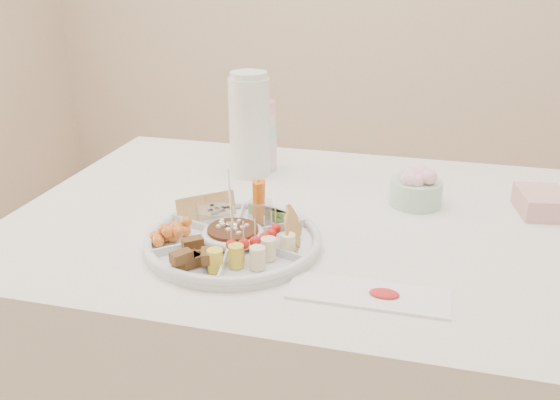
# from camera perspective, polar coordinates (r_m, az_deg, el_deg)

# --- Properties ---
(dining_table) EXTENTS (1.52, 1.02, 0.76)m
(dining_table) POSITION_cam_1_polar(r_m,az_deg,el_deg) (1.64, 4.01, -13.75)
(dining_table) COLOR white
(dining_table) RESTS_ON floor
(party_tray) EXTENTS (0.49, 0.49, 0.04)m
(party_tray) POSITION_cam_1_polar(r_m,az_deg,el_deg) (1.30, -4.53, -3.64)
(party_tray) COLOR silver
(party_tray) RESTS_ON dining_table
(bean_dip) EXTENTS (0.14, 0.14, 0.04)m
(bean_dip) POSITION_cam_1_polar(r_m,az_deg,el_deg) (1.29, -4.55, -3.34)
(bean_dip) COLOR black
(bean_dip) RESTS_ON party_tray
(tortillas) EXTENTS (0.12, 0.12, 0.05)m
(tortillas) POSITION_cam_1_polar(r_m,az_deg,el_deg) (1.28, 1.22, -3.00)
(tortillas) COLOR #B67E2B
(tortillas) RESTS_ON party_tray
(carrot_cucumber) EXTENTS (0.15, 0.15, 0.10)m
(carrot_cucumber) POSITION_cam_1_polar(r_m,az_deg,el_deg) (1.37, -1.19, -0.11)
(carrot_cucumber) COLOR orange
(carrot_cucumber) RESTS_ON party_tray
(pita_raisins) EXTENTS (0.15, 0.15, 0.06)m
(pita_raisins) POSITION_cam_1_polar(r_m,az_deg,el_deg) (1.40, -6.48, -0.69)
(pita_raisins) COLOR #E3BA6C
(pita_raisins) RESTS_ON party_tray
(cherries) EXTENTS (0.14, 0.14, 0.04)m
(cherries) POSITION_cam_1_polar(r_m,az_deg,el_deg) (1.32, -10.15, -2.86)
(cherries) COLOR #FFA239
(cherries) RESTS_ON party_tray
(granola_chunks) EXTENTS (0.14, 0.14, 0.05)m
(granola_chunks) POSITION_cam_1_polar(r_m,az_deg,el_deg) (1.21, -8.45, -5.31)
(granola_chunks) COLOR brown
(granola_chunks) RESTS_ON party_tray
(banana_tomato) EXTENTS (0.13, 0.13, 0.08)m
(banana_tomato) POSITION_cam_1_polar(r_m,az_deg,el_deg) (1.17, -2.30, -4.62)
(banana_tomato) COLOR #D3D080
(banana_tomato) RESTS_ON party_tray
(cup_stack) EXTENTS (0.08, 0.08, 0.21)m
(cup_stack) POSITION_cam_1_polar(r_m,az_deg,el_deg) (1.74, -1.59, 6.36)
(cup_stack) COLOR silver
(cup_stack) RESTS_ON dining_table
(thermos) EXTENTS (0.12, 0.12, 0.30)m
(thermos) POSITION_cam_1_polar(r_m,az_deg,el_deg) (1.69, -2.94, 7.37)
(thermos) COLOR silver
(thermos) RESTS_ON dining_table
(flower_bowl) EXTENTS (0.16, 0.16, 0.10)m
(flower_bowl) POSITION_cam_1_polar(r_m,az_deg,el_deg) (1.54, 13.00, 1.28)
(flower_bowl) COLOR #B5DBC1
(flower_bowl) RESTS_ON dining_table
(napkin_stack) EXTENTS (0.18, 0.16, 0.05)m
(napkin_stack) POSITION_cam_1_polar(r_m,az_deg,el_deg) (1.61, 24.79, -0.26)
(napkin_stack) COLOR #DFA0A0
(napkin_stack) RESTS_ON dining_table
(placemat) EXTENTS (0.30, 0.10, 0.01)m
(placemat) POSITION_cam_1_polar(r_m,az_deg,el_deg) (1.14, 8.47, -8.97)
(placemat) COLOR white
(placemat) RESTS_ON dining_table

